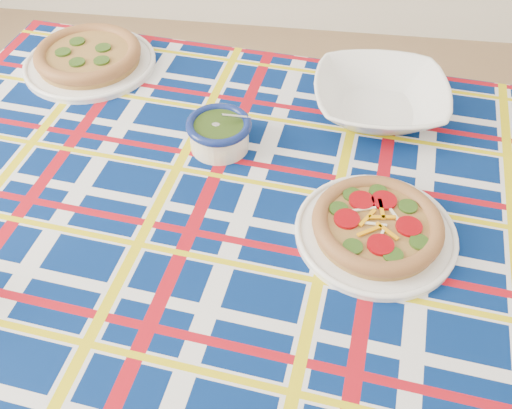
% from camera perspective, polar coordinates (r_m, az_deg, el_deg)
% --- Properties ---
extents(floor, '(4.00, 4.00, 0.00)m').
position_cam_1_polar(floor, '(1.64, -10.50, -18.55)').
color(floor, olive).
rests_on(floor, ground).
extents(dining_table, '(1.65, 1.14, 0.72)m').
position_cam_1_polar(dining_table, '(1.07, 3.22, -3.09)').
color(dining_table, brown).
rests_on(dining_table, floor).
extents(tablecloth, '(1.68, 1.17, 0.10)m').
position_cam_1_polar(tablecloth, '(1.05, 3.28, -2.24)').
color(tablecloth, '#041C56').
rests_on(tablecloth, dining_table).
extents(main_focaccia_plate, '(0.33, 0.33, 0.05)m').
position_cam_1_polar(main_focaccia_plate, '(0.97, 12.04, -1.99)').
color(main_focaccia_plate, '#A07138').
rests_on(main_focaccia_plate, tablecloth).
extents(pesto_bowl, '(0.15, 0.15, 0.08)m').
position_cam_1_polar(pesto_bowl, '(1.11, -3.72, 7.30)').
color(pesto_bowl, '#1E330D').
rests_on(pesto_bowl, tablecloth).
extents(serving_bowl, '(0.29, 0.29, 0.07)m').
position_cam_1_polar(serving_bowl, '(1.23, 12.27, 10.31)').
color(serving_bowl, white).
rests_on(serving_bowl, tablecloth).
extents(second_focaccia_plate, '(0.35, 0.35, 0.06)m').
position_cam_1_polar(second_focaccia_plate, '(1.41, -16.43, 14.12)').
color(second_focaccia_plate, '#A07138').
rests_on(second_focaccia_plate, tablecloth).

